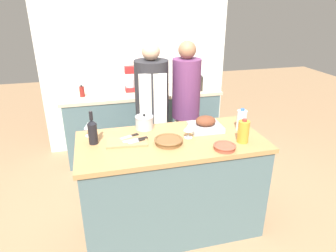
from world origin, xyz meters
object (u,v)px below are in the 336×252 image
object	(u,v)px
roasting_pan	(205,124)
person_cook_aproned	(152,110)
condiment_bottle_short	(200,84)
stand_mixer	(132,81)
person_cook_guest	(186,106)
cutting_board	(127,142)
milk_jug	(241,120)
wine_glass_left	(189,128)
mixing_bowl	(225,147)
condiment_bottle_tall	(82,91)
juice_jug	(243,132)
knife_chef	(136,139)
knife_bread	(137,141)
wicker_basket	(169,141)
wine_glass_right	(88,126)
knife_paring	(130,136)
stock_pot	(144,122)
wine_bottle_green	(93,131)

from	to	relation	value
roasting_pan	person_cook_aproned	xyz separation A→B (m)	(-0.36, 0.65, -0.06)
condiment_bottle_short	person_cook_aproned	size ratio (longest dim) A/B	0.13
stand_mixer	person_cook_guest	xyz separation A→B (m)	(0.49, -0.77, -0.13)
cutting_board	milk_jug	bearing A→B (deg)	1.24
wine_glass_left	person_cook_aproned	world-z (taller)	person_cook_aproned
person_cook_aproned	mixing_bowl	bearing A→B (deg)	-64.01
wine_glass_left	condiment_bottle_tall	distance (m)	1.72
wine_glass_left	condiment_bottle_tall	world-z (taller)	condiment_bottle_tall
juice_jug	knife_chef	world-z (taller)	juice_jug
condiment_bottle_short	knife_bread	bearing A→B (deg)	-127.62
wicker_basket	knife_bread	bearing A→B (deg)	164.09
wine_glass_right	condiment_bottle_tall	size ratio (longest dim) A/B	0.89
mixing_bowl	knife_paring	xyz separation A→B (m)	(-0.70, 0.39, -0.00)
wine_glass_left	wine_glass_right	size ratio (longest dim) A/B	0.95
juice_jug	stand_mixer	distance (m)	1.88
stock_pot	knife_paring	bearing A→B (deg)	-130.92
condiment_bottle_short	person_cook_aproned	distance (m)	0.95
cutting_board	mixing_bowl	bearing A→B (deg)	-22.71
wine_glass_left	knife_bread	world-z (taller)	wine_glass_left
knife_paring	stand_mixer	world-z (taller)	stand_mixer
knife_bread	juice_jug	bearing A→B (deg)	-12.42
milk_jug	person_cook_aproned	distance (m)	1.00
mixing_bowl	wine_glass_right	xyz separation A→B (m)	(-1.04, 0.53, 0.07)
wine_glass_left	stock_pot	bearing A→B (deg)	138.87
person_cook_guest	person_cook_aproned	bearing A→B (deg)	-164.68
knife_paring	condiment_bottle_tall	bearing A→B (deg)	106.59
cutting_board	person_cook_guest	xyz separation A→B (m)	(0.75, 0.76, -0.01)
cutting_board	stand_mixer	distance (m)	1.56
knife_paring	knife_bread	world-z (taller)	same
stock_pot	wine_bottle_green	xyz separation A→B (m)	(-0.46, -0.20, 0.05)
mixing_bowl	condiment_bottle_short	bearing A→B (deg)	76.63
mixing_bowl	knife_bread	distance (m)	0.71
mixing_bowl	person_cook_guest	size ratio (longest dim) A/B	0.11
roasting_pan	wine_bottle_green	distance (m)	1.00
cutting_board	stock_pot	world-z (taller)	stock_pot
milk_jug	wine_glass_right	xyz separation A→B (m)	(-1.34, 0.20, 0.00)
knife_paring	person_cook_guest	distance (m)	0.99
wicker_basket	cutting_board	distance (m)	0.34
stock_pot	knife_paring	world-z (taller)	stock_pot
wicker_basket	juice_jug	xyz separation A→B (m)	(0.61, -0.12, 0.07)
wine_glass_right	condiment_bottle_short	world-z (taller)	condiment_bottle_short
knife_paring	wine_glass_left	bearing A→B (deg)	-12.25
wine_glass_right	knife_paring	bearing A→B (deg)	-22.81
roasting_pan	condiment_bottle_short	bearing A→B (deg)	72.12
mixing_bowl	stand_mixer	world-z (taller)	stand_mixer
stock_pot	stand_mixer	size ratio (longest dim) A/B	0.51
person_cook_guest	wine_bottle_green	bearing A→B (deg)	-131.22
mixing_bowl	roasting_pan	bearing A→B (deg)	90.82
knife_bread	person_cook_aproned	bearing A→B (deg)	69.98
juice_jug	person_cook_guest	world-z (taller)	person_cook_guest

